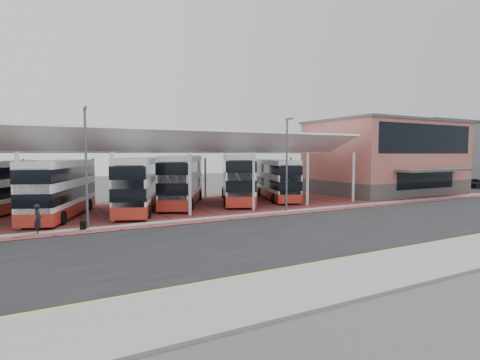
{
  "coord_description": "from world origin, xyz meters",
  "views": [
    {
      "loc": [
        -16.69,
        -20.05,
        5.06
      ],
      "look_at": [
        -1.92,
        7.48,
        2.87
      ],
      "focal_mm": 28.0,
      "sensor_mm": 36.0,
      "label": 1
    }
  ],
  "objects": [
    {
      "name": "canopy",
      "position": [
        -6.0,
        13.94,
        5.8
      ],
      "size": [
        37.0,
        11.63,
        7.07
      ],
      "color": "silver",
      "rests_on": "ground"
    },
    {
      "name": "pedestrian",
      "position": [
        -16.89,
        6.08,
        1.0
      ],
      "size": [
        0.49,
        0.71,
        1.88
      ],
      "primitive_type": "imported",
      "rotation": [
        0.0,
        0.0,
        1.63
      ],
      "color": "black",
      "rests_on": "forecourt"
    },
    {
      "name": "lamp_west",
      "position": [
        -14.0,
        6.27,
        4.36
      ],
      "size": [
        0.16,
        0.9,
        8.07
      ],
      "color": "#575A5E",
      "rests_on": "ground"
    },
    {
      "name": "lamp_east",
      "position": [
        2.0,
        6.27,
        4.36
      ],
      "size": [
        0.16,
        0.9,
        8.07
      ],
      "color": "#575A5E",
      "rests_on": "ground"
    },
    {
      "name": "bus_1",
      "position": [
        -15.29,
        12.55,
        2.29
      ],
      "size": [
        6.21,
        11.06,
        4.49
      ],
      "rotation": [
        0.0,
        0.0,
        -0.36
      ],
      "color": "white",
      "rests_on": "forecourt"
    },
    {
      "name": "yellow_line_far",
      "position": [
        0.0,
        -6.7,
        0.03
      ],
      "size": [
        120.0,
        0.12,
        0.01
      ],
      "primitive_type": "cube",
      "color": "#F4D300",
      "rests_on": "road"
    },
    {
      "name": "terminal",
      "position": [
        23.0,
        13.92,
        4.66
      ],
      "size": [
        18.4,
        14.4,
        9.25
      ],
      "color": "#4F4D4A",
      "rests_on": "ground"
    },
    {
      "name": "yellow_line_near",
      "position": [
        0.0,
        -7.0,
        0.03
      ],
      "size": [
        120.0,
        0.12,
        0.01
      ],
      "primitive_type": "cube",
      "color": "#F4D300",
      "rests_on": "road"
    },
    {
      "name": "road",
      "position": [
        0.0,
        -1.0,
        0.01
      ],
      "size": [
        120.0,
        14.0,
        0.02
      ],
      "primitive_type": "cube",
      "color": "black",
      "rests_on": "ground"
    },
    {
      "name": "bus_2",
      "position": [
        -9.26,
        12.66,
        2.36
      ],
      "size": [
        6.24,
        11.46,
        4.64
      ],
      "rotation": [
        0.0,
        0.0,
        -0.34
      ],
      "color": "white",
      "rests_on": "forecourt"
    },
    {
      "name": "bus_4",
      "position": [
        1.42,
        14.33,
        2.51
      ],
      "size": [
        7.44,
        12.06,
        4.94
      ],
      "rotation": [
        0.0,
        0.0,
        -0.42
      ],
      "color": "white",
      "rests_on": "forecourt"
    },
    {
      "name": "bus_3",
      "position": [
        -4.44,
        14.73,
        2.46
      ],
      "size": [
        7.84,
        11.6,
        4.82
      ],
      "rotation": [
        0.0,
        0.0,
        -0.49
      ],
      "color": "white",
      "rests_on": "forecourt"
    },
    {
      "name": "sidewalk",
      "position": [
        0.0,
        -9.0,
        0.07
      ],
      "size": [
        120.0,
        4.0,
        0.14
      ],
      "primitive_type": "cube",
      "color": "gray",
      "rests_on": "ground"
    },
    {
      "name": "ground",
      "position": [
        0.0,
        0.0,
        0.0
      ],
      "size": [
        140.0,
        140.0,
        0.0
      ],
      "primitive_type": "plane",
      "color": "#3F413D"
    },
    {
      "name": "north_kerb",
      "position": [
        0.0,
        6.2,
        0.07
      ],
      "size": [
        120.0,
        0.8,
        0.14
      ],
      "primitive_type": "cube",
      "color": "gray",
      "rests_on": "ground"
    },
    {
      "name": "warehouse",
      "position": [
        48.0,
        24.0,
        5.15
      ],
      "size": [
        30.5,
        20.5,
        10.25
      ],
      "color": "slate",
      "rests_on": "ground"
    },
    {
      "name": "forecourt",
      "position": [
        2.0,
        13.0,
        0.03
      ],
      "size": [
        72.0,
        16.0,
        0.06
      ],
      "primitive_type": "cube",
      "color": "brown",
      "rests_on": "ground"
    },
    {
      "name": "bus_5",
      "position": [
        6.31,
        14.31,
        2.21
      ],
      "size": [
        5.66,
        10.73,
        4.33
      ],
      "rotation": [
        0.0,
        0.0,
        -0.33
      ],
      "color": "white",
      "rests_on": "forecourt"
    },
    {
      "name": "suitcase",
      "position": [
        -14.33,
        6.0,
        0.38
      ],
      "size": [
        0.37,
        0.27,
        0.64
      ],
      "primitive_type": "cube",
      "color": "black",
      "rests_on": "forecourt"
    }
  ]
}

